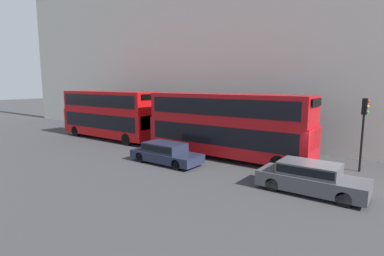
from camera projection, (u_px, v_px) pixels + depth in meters
ground_plane at (327, 184)px, 14.99m from camera, size 200.00×200.00×0.00m
building_facade at (361, 23)px, 19.27m from camera, size 1.10×80.00×17.03m
bus_leading at (226, 123)px, 19.90m from camera, size 2.59×11.42×4.32m
bus_second_in_queue at (109, 113)px, 27.04m from camera, size 2.59×10.40×4.30m
car_dark_sedan at (310, 177)px, 13.65m from camera, size 1.86×4.71×1.42m
car_hatchback at (166, 152)px, 18.83m from camera, size 1.83×4.67×1.31m
traffic_light at (364, 120)px, 16.66m from camera, size 0.30×0.36×4.18m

